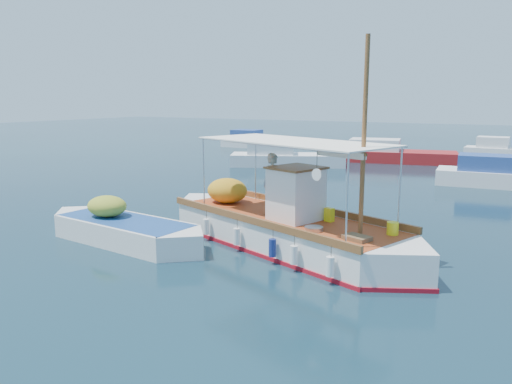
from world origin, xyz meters
The scene contains 8 objects.
ground centered at (0.00, 0.00, 0.00)m, with size 160.00×160.00×0.00m, color black.
fishing_caique centered at (-0.34, -0.17, 0.55)m, with size 9.67×5.04×6.23m.
dinghy centered at (-4.89, -2.27, 0.33)m, with size 6.52×2.29×1.60m.
bg_boat_nw centered at (-8.50, 16.37, 0.49)m, with size 7.82×5.36×1.80m.
bg_boat_n centered at (-2.96, 22.07, 0.49)m, with size 8.99×4.46×1.80m.
bg_boat_ne centered at (4.81, 14.75, 0.49)m, with size 6.91×2.79×1.80m.
bg_boat_far_w centered at (-16.67, 26.48, 0.49)m, with size 6.20×2.49×1.80m.
bg_boat_far_n centered at (3.89, 28.29, 0.49)m, with size 5.51×2.09×1.80m.
Camera 1 is at (6.30, -13.48, 4.48)m, focal length 35.00 mm.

